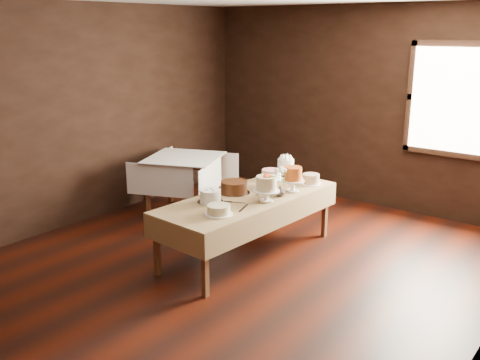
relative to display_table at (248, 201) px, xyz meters
name	(u,v)px	position (x,y,z in m)	size (l,w,h in m)	color
floor	(228,270)	(0.09, -0.46, -0.64)	(5.00, 6.00, 0.01)	black
wall_back	(361,107)	(0.09, 2.54, 0.76)	(5.00, 0.02, 2.80)	black
wall_left	(75,116)	(-2.41, -0.46, 0.76)	(0.02, 6.00, 2.80)	black
window	(456,100)	(1.39, 2.48, 0.96)	(1.10, 0.05, 1.30)	#FFEABF
display_table	(248,201)	(0.00, 0.00, 0.00)	(1.01, 2.27, 0.69)	#502B14
side_table	(184,164)	(-1.55, 0.61, 0.06)	(1.22, 1.22, 0.79)	#502B14
cake_meringue	(286,169)	(-0.08, 0.87, 0.17)	(0.28, 0.28, 0.25)	silver
cake_speckled	(311,179)	(0.29, 0.85, 0.11)	(0.28, 0.28, 0.12)	white
cake_lattice	(271,179)	(-0.01, 0.45, 0.14)	(0.30, 0.30, 0.21)	white
cake_caramel	(293,181)	(0.29, 0.46, 0.18)	(0.26, 0.26, 0.30)	white
cake_chocolate	(234,188)	(-0.19, 0.00, 0.12)	(0.39, 0.39, 0.14)	silver
cake_flowers	(266,190)	(0.26, -0.02, 0.18)	(0.29, 0.29, 0.29)	white
cake_swirl	(210,197)	(-0.19, -0.42, 0.12)	(0.28, 0.28, 0.14)	silver
cake_cream	(219,210)	(0.13, -0.65, 0.10)	(0.28, 0.28, 0.10)	white
cake_server_a	(239,203)	(0.06, -0.24, 0.05)	(0.24, 0.03, 0.01)	silver
cake_server_b	(242,210)	(0.22, -0.40, 0.05)	(0.24, 0.03, 0.01)	silver
cake_server_c	(260,191)	(-0.01, 0.24, 0.05)	(0.24, 0.03, 0.01)	silver
cake_server_e	(217,197)	(-0.24, -0.25, 0.05)	(0.24, 0.03, 0.01)	silver
flower_vase	(280,191)	(0.27, 0.22, 0.11)	(0.11, 0.11, 0.12)	#2D2823
flower_bouquet	(280,176)	(0.27, 0.22, 0.29)	(0.14, 0.14, 0.20)	white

